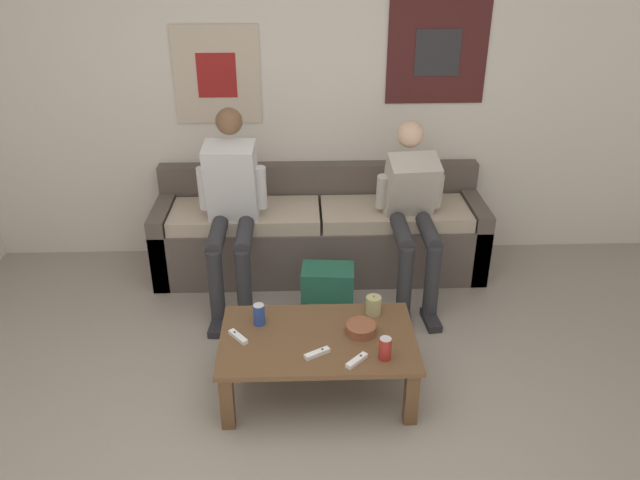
{
  "coord_description": "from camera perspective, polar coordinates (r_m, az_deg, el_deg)",
  "views": [
    {
      "loc": [
        0.09,
        -1.97,
        2.37
      ],
      "look_at": [
        0.2,
        1.36,
        0.68
      ],
      "focal_mm": 35.0,
      "sensor_mm": 36.0,
      "label": 1
    }
  ],
  "objects": [
    {
      "name": "couch",
      "position": [
        4.7,
        -0.01,
        0.59
      ],
      "size": [
        2.42,
        0.66,
        0.75
      ],
      "color": "#564C47",
      "rests_on": "ground_plane"
    },
    {
      "name": "wall_back",
      "position": [
        4.68,
        -3.04,
        13.33
      ],
      "size": [
        10.0,
        0.07,
        2.55
      ],
      "color": "silver",
      "rests_on": "ground_plane"
    },
    {
      "name": "pillar_candle",
      "position": [
        3.62,
        4.91,
        -5.96
      ],
      "size": [
        0.09,
        0.09,
        0.12
      ],
      "color": "tan",
      "rests_on": "coffee_table"
    },
    {
      "name": "drink_can_blue",
      "position": [
        3.53,
        -5.6,
        -6.79
      ],
      "size": [
        0.07,
        0.07,
        0.12
      ],
      "color": "#28479E",
      "rests_on": "coffee_table"
    },
    {
      "name": "ceramic_bowl",
      "position": [
        3.46,
        3.76,
        -8.02
      ],
      "size": [
        0.17,
        0.17,
        0.06
      ],
      "color": "brown",
      "rests_on": "coffee_table"
    },
    {
      "name": "backpack",
      "position": [
        4.11,
        0.7,
        -5.18
      ],
      "size": [
        0.36,
        0.28,
        0.39
      ],
      "color": "#1E5642",
      "rests_on": "ground_plane"
    },
    {
      "name": "game_controller_near_left",
      "position": [
        3.26,
        3.38,
        -10.95
      ],
      "size": [
        0.13,
        0.13,
        0.03
      ],
      "color": "white",
      "rests_on": "coffee_table"
    },
    {
      "name": "game_controller_near_right",
      "position": [
        3.3,
        -0.26,
        -10.32
      ],
      "size": [
        0.14,
        0.1,
        0.03
      ],
      "color": "white",
      "rests_on": "coffee_table"
    },
    {
      "name": "person_seated_teen",
      "position": [
        4.31,
        8.45,
        3.06
      ],
      "size": [
        0.47,
        0.93,
        1.18
      ],
      "color": "#2D2D33",
      "rests_on": "ground_plane"
    },
    {
      "name": "coffee_table",
      "position": [
        3.47,
        -0.2,
        -9.64
      ],
      "size": [
        1.07,
        0.66,
        0.36
      ],
      "color": "brown",
      "rests_on": "ground_plane"
    },
    {
      "name": "person_seated_adult",
      "position": [
        4.23,
        -8.12,
        3.38
      ],
      "size": [
        0.47,
        0.86,
        1.3
      ],
      "color": "#2D2D33",
      "rests_on": "ground_plane"
    },
    {
      "name": "drink_can_red",
      "position": [
        3.27,
        5.97,
        -9.83
      ],
      "size": [
        0.07,
        0.07,
        0.12
      ],
      "color": "maroon",
      "rests_on": "coffee_table"
    },
    {
      "name": "game_controller_far_center",
      "position": [
        3.45,
        -7.49,
        -8.77
      ],
      "size": [
        0.12,
        0.13,
        0.03
      ],
      "color": "white",
      "rests_on": "coffee_table"
    }
  ]
}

